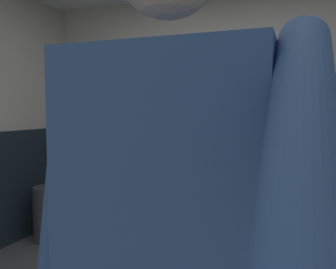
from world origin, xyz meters
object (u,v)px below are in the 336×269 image
at_px(urinal_left, 222,167).
at_px(soap_dispenser, 178,113).
at_px(urinal_middle, 301,171).
at_px(person, 167,253).
at_px(trash_bin, 50,213).

bearing_deg(urinal_left, soap_dispenser, 167.07).
relative_size(urinal_middle, person, 0.71).
bearing_deg(trash_bin, urinal_middle, 13.31).
xyz_separation_m(urinal_middle, person, (-0.29, -2.80, 0.26)).
distance_m(urinal_left, urinal_middle, 0.75).
height_order(urinal_left, soap_dispenser, soap_dispenser).
relative_size(urinal_left, urinal_middle, 1.00).
distance_m(urinal_middle, person, 2.82).
xyz_separation_m(urinal_left, urinal_middle, (0.75, 0.00, 0.00)).
xyz_separation_m(trash_bin, soap_dispenser, (1.15, 0.69, 1.04)).
bearing_deg(trash_bin, soap_dispenser, 30.98).
xyz_separation_m(urinal_middle, trash_bin, (-2.42, -0.57, -0.50)).
relative_size(urinal_middle, soap_dispenser, 6.89).
distance_m(urinal_middle, soap_dispenser, 1.39).
bearing_deg(trash_bin, urinal_left, 18.90).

